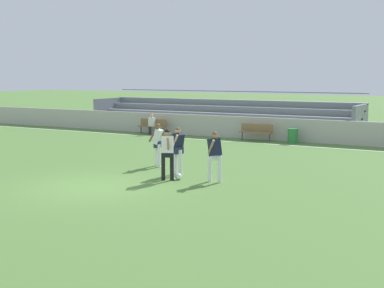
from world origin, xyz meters
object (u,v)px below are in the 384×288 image
(trash_bin, at_px, (293,136))
(player_dark_overlapping, at_px, (215,152))
(soccer_ball, at_px, (178,177))
(player_white_challenging, at_px, (167,150))
(spectator_seated, at_px, (152,122))
(player_white_deep_cover, at_px, (158,141))
(bench_near_bin, at_px, (256,131))
(bench_near_wall_gap, at_px, (153,125))
(bleacher_stand, at_px, (219,115))
(player_dark_trailing_run, at_px, (178,146))

(trash_bin, xyz_separation_m, player_dark_overlapping, (1.05, -10.96, 0.61))
(soccer_ball, bearing_deg, player_white_challenging, -137.30)
(spectator_seated, bearing_deg, player_white_deep_cover, -55.23)
(bench_near_bin, bearing_deg, player_white_challenging, -82.18)
(bench_near_wall_gap, bearing_deg, player_dark_overlapping, -48.66)
(spectator_seated, bearing_deg, bench_near_wall_gap, 90.00)
(bench_near_bin, distance_m, player_dark_overlapping, 11.40)
(bench_near_bin, relative_size, soccer_ball, 8.18)
(bleacher_stand, relative_size, player_dark_overlapping, 10.23)
(player_dark_trailing_run, xyz_separation_m, soccer_ball, (0.51, -0.81, -0.89))
(spectator_seated, distance_m, soccer_ball, 13.94)
(bench_near_bin, xyz_separation_m, player_dark_trailing_run, (1.34, -10.39, 0.45))
(bench_near_bin, bearing_deg, bench_near_wall_gap, 180.00)
(bench_near_bin, height_order, soccer_ball, bench_near_bin)
(trash_bin, relative_size, soccer_ball, 3.46)
(player_dark_overlapping, height_order, soccer_ball, player_dark_overlapping)
(player_dark_trailing_run, bearing_deg, bench_near_wall_gap, 127.30)
(bench_near_bin, distance_m, soccer_ball, 11.37)
(player_dark_overlapping, xyz_separation_m, player_white_deep_cover, (-3.27, 1.66, -0.00))
(player_white_challenging, relative_size, player_white_deep_cover, 1.03)
(bench_near_wall_gap, height_order, spectator_seated, spectator_seated)
(player_white_deep_cover, distance_m, soccer_ball, 2.91)
(bleacher_stand, distance_m, player_white_challenging, 15.34)
(player_white_challenging, xyz_separation_m, player_white_deep_cover, (-1.77, 2.14, -0.03))
(player_dark_trailing_run, height_order, soccer_ball, player_dark_trailing_run)
(bench_near_bin, bearing_deg, spectator_seated, -178.99)
(bench_near_wall_gap, bearing_deg, bleacher_stand, 45.56)
(player_dark_trailing_run, bearing_deg, spectator_seated, 127.61)
(bleacher_stand, height_order, player_dark_trailing_run, bleacher_stand)
(bench_near_wall_gap, relative_size, soccer_ball, 8.18)
(trash_bin, xyz_separation_m, player_white_deep_cover, (-2.22, -9.30, 0.61))
(bench_near_bin, relative_size, spectator_seated, 1.49)
(trash_bin, bearing_deg, bleacher_stand, 152.49)
(bench_near_bin, distance_m, player_dark_trailing_run, 10.49)
(bench_near_bin, bearing_deg, trash_bin, -0.36)
(bleacher_stand, bearing_deg, spectator_seated, -133.34)
(player_white_challenging, bearing_deg, player_white_deep_cover, 129.51)
(bench_near_wall_gap, height_order, bench_near_bin, same)
(trash_bin, bearing_deg, soccer_ball, -90.94)
(bleacher_stand, relative_size, bench_near_wall_gap, 9.45)
(player_white_challenging, height_order, player_dark_trailing_run, player_white_challenging)
(bench_near_wall_gap, height_order, player_dark_overlapping, player_dark_overlapping)
(player_dark_overlapping, bearing_deg, bleacher_stand, 115.86)
(player_white_deep_cover, relative_size, soccer_ball, 7.54)
(bench_near_bin, height_order, trash_bin, bench_near_bin)
(player_dark_trailing_run, bearing_deg, player_white_challenging, -77.56)
(bleacher_stand, height_order, player_dark_overlapping, bleacher_stand)
(bench_near_bin, xyz_separation_m, player_dark_overlapping, (3.07, -10.97, 0.44))
(bench_near_bin, xyz_separation_m, trash_bin, (2.03, -0.01, -0.17))
(bench_near_wall_gap, xyz_separation_m, trash_bin, (8.61, -0.01, -0.17))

